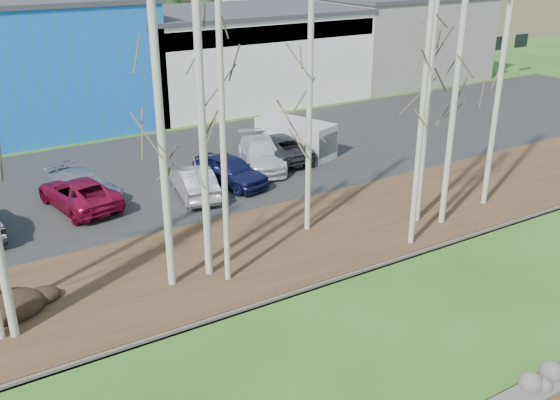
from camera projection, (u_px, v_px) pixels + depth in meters
river at (370, 345)px, 19.26m from camera, size 80.00×8.00×0.90m
far_bank_rocks at (298, 287)px, 22.49m from camera, size 80.00×0.80×0.46m
far_bank at (255, 250)px, 24.98m from camera, size 80.00×7.00×0.15m
parking_lot at (158, 174)px, 33.25m from camera, size 80.00×14.00×0.14m
building_white at (234, 54)px, 48.77m from camera, size 18.36×12.24×6.80m
building_grey at (391, 36)px, 56.41m from camera, size 14.28×12.24×7.30m
dirt_mound at (2, 307)px, 20.47m from camera, size 2.73×1.93×0.53m
birch_3 at (223, 151)px, 20.88m from camera, size 0.21×0.21×9.80m
birch_4 at (203, 147)px, 21.27m from camera, size 0.27×0.27×9.78m
birch_5 at (309, 119)px, 24.86m from camera, size 0.23×0.23×9.68m
birch_6 at (421, 128)px, 23.62m from camera, size 0.22×0.22×9.69m
birch_7 at (427, 98)px, 25.46m from camera, size 0.28×0.28×10.92m
birch_8 at (454, 109)px, 25.41m from camera, size 0.25×0.25×10.09m
birch_9 at (500, 80)px, 27.12m from camera, size 0.24×0.24×11.59m
birch_11 at (163, 154)px, 20.56m from camera, size 0.27×0.27×9.78m
car_2 at (79, 193)px, 28.65m from camera, size 3.20×5.38×1.40m
car_3 at (84, 186)px, 29.62m from camera, size 3.14×4.87×1.31m
car_4 at (230, 170)px, 31.32m from camera, size 2.82×4.77×1.52m
car_5 at (194, 182)px, 29.91m from camera, size 2.28×4.58×1.44m
car_6 at (275, 147)px, 34.97m from camera, size 2.54×5.33×1.47m
car_7 at (261, 154)px, 33.74m from camera, size 3.82×5.63×1.51m
van_white at (298, 138)px, 35.60m from camera, size 3.36×4.90×1.98m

